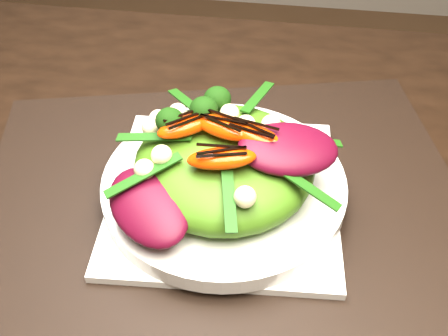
# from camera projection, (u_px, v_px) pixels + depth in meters

# --- Properties ---
(dining_table) EXTENTS (1.60, 0.90, 0.75)m
(dining_table) POSITION_uv_depth(u_px,v_px,m) (292.00, 253.00, 0.55)
(dining_table) COLOR black
(dining_table) RESTS_ON floor
(placemat) EXTENTS (0.61, 0.51, 0.00)m
(placemat) POSITION_uv_depth(u_px,v_px,m) (224.00, 198.00, 0.58)
(placemat) COLOR black
(placemat) RESTS_ON dining_table
(plate_base) EXTENTS (0.26, 0.26, 0.01)m
(plate_base) POSITION_uv_depth(u_px,v_px,m) (224.00, 193.00, 0.57)
(plate_base) COLOR white
(plate_base) RESTS_ON placemat
(salad_bowl) EXTENTS (0.28, 0.28, 0.02)m
(salad_bowl) POSITION_uv_depth(u_px,v_px,m) (224.00, 184.00, 0.56)
(salad_bowl) COLOR silver
(salad_bowl) RESTS_ON plate_base
(lettuce_mound) EXTENTS (0.24, 0.24, 0.06)m
(lettuce_mound) POSITION_uv_depth(u_px,v_px,m) (224.00, 165.00, 0.54)
(lettuce_mound) COLOR #447014
(lettuce_mound) RESTS_ON salad_bowl
(radicchio_leaf) EXTENTS (0.11, 0.09, 0.02)m
(radicchio_leaf) POSITION_uv_depth(u_px,v_px,m) (288.00, 149.00, 0.51)
(radicchio_leaf) COLOR #410616
(radicchio_leaf) RESTS_ON lettuce_mound
(orange_segment) EXTENTS (0.07, 0.04, 0.02)m
(orange_segment) POSITION_uv_depth(u_px,v_px,m) (212.00, 125.00, 0.52)
(orange_segment) COLOR #EA3003
(orange_segment) RESTS_ON lettuce_mound
(broccoli_floret) EXTENTS (0.04, 0.04, 0.04)m
(broccoli_floret) POSITION_uv_depth(u_px,v_px,m) (172.00, 104.00, 0.55)
(broccoli_floret) COLOR #0A3309
(broccoli_floret) RESTS_ON lettuce_mound
(macadamia_nut) EXTENTS (0.03, 0.03, 0.02)m
(macadamia_nut) POSITION_uv_depth(u_px,v_px,m) (253.00, 164.00, 0.49)
(macadamia_nut) COLOR beige
(macadamia_nut) RESTS_ON lettuce_mound
(balsamic_drizzle) EXTENTS (0.05, 0.01, 0.00)m
(balsamic_drizzle) POSITION_uv_depth(u_px,v_px,m) (212.00, 118.00, 0.52)
(balsamic_drizzle) COLOR black
(balsamic_drizzle) RESTS_ON orange_segment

